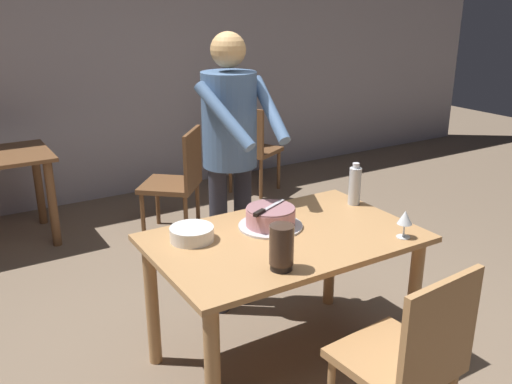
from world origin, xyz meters
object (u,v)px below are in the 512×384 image
cake_knife (263,210)px  person_cutting_cake (231,145)px  wine_glass_near (405,218)px  background_chair_1 (178,179)px  hurricane_lamp (282,247)px  plate_stack (192,234)px  background_chair_0 (251,146)px  main_dining_table (284,257)px  chair_near_side (409,356)px  water_bottle (355,185)px  cake_on_platter (271,218)px

cake_knife → person_cutting_cake: size_ratio=0.15×
wine_glass_near → background_chair_1: background_chair_1 is taller
hurricane_lamp → person_cutting_cake: 1.00m
plate_stack → background_chair_0: size_ratio=0.24×
wine_glass_near → hurricane_lamp: 0.72m
main_dining_table → person_cutting_cake: person_cutting_cake is taller
hurricane_lamp → chair_near_side: (0.30, -0.51, -0.37)m
background_chair_1 → person_cutting_cake: bearing=-98.6°
main_dining_table → background_chair_1: background_chair_1 is taller
chair_near_side → plate_stack: bearing=117.0°
plate_stack → background_chair_0: background_chair_0 is taller
wine_glass_near → main_dining_table: bearing=146.6°
cake_knife → water_bottle: bearing=5.6°
person_cutting_cake → plate_stack: bearing=-136.5°
plate_stack → wine_glass_near: wine_glass_near is taller
background_chair_0 → main_dining_table: bearing=-117.3°
wine_glass_near → hurricane_lamp: bearing=177.4°
person_cutting_cake → background_chair_0: (1.24, 1.85, -0.58)m
chair_near_side → background_chair_0: size_ratio=1.00×
plate_stack → cake_on_platter: bearing=-8.2°
cake_on_platter → cake_knife: size_ratio=1.34×
cake_on_platter → cake_knife: (-0.07, -0.03, 0.06)m
hurricane_lamp → water_bottle: bearing=29.4°
plate_stack → chair_near_side: 1.16m
cake_on_platter → person_cutting_cake: size_ratio=0.20×
water_bottle → person_cutting_cake: size_ratio=0.15×
cake_on_platter → chair_near_side: bearing=-85.1°
water_bottle → background_chair_1: 1.80m
chair_near_side → cake_on_platter: bearing=94.9°
wine_glass_near → background_chair_0: 2.94m
chair_near_side → wine_glass_near: bearing=48.7°
cake_on_platter → person_cutting_cake: person_cutting_cake is taller
cake_on_platter → background_chair_1: background_chair_1 is taller
background_chair_0 → background_chair_1: 1.21m
background_chair_0 → water_bottle: bearing=-106.3°
cake_knife → person_cutting_cake: 0.59m
wine_glass_near → background_chair_1: size_ratio=0.16×
main_dining_table → hurricane_lamp: 0.43m
chair_near_side → background_chair_1: 2.70m
plate_stack → person_cutting_cake: size_ratio=0.13×
hurricane_lamp → background_chair_0: (1.50, 2.78, -0.37)m
cake_knife → person_cutting_cake: (0.11, 0.54, 0.21)m
plate_stack → hurricane_lamp: hurricane_lamp is taller
wine_glass_near → background_chair_1: bearing=96.9°
plate_stack → background_chair_0: 2.87m
person_cutting_cake → background_chair_0: bearing=56.2°
plate_stack → wine_glass_near: (0.93, -0.52, 0.07)m
wine_glass_near → chair_near_side: 0.73m
water_bottle → chair_near_side: water_bottle is taller
cake_knife → main_dining_table: bearing=-58.1°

